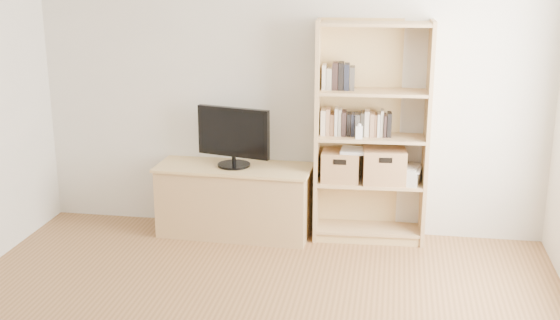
% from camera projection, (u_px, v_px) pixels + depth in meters
% --- Properties ---
extents(back_wall, '(4.50, 0.02, 2.60)m').
position_uv_depth(back_wall, '(288.00, 87.00, 6.14)').
color(back_wall, silver).
rests_on(back_wall, floor).
extents(tv_stand, '(1.34, 0.54, 0.61)m').
position_uv_depth(tv_stand, '(235.00, 201.00, 6.25)').
color(tv_stand, tan).
rests_on(tv_stand, floor).
extents(bookshelf, '(0.97, 0.39, 1.91)m').
position_uv_depth(bookshelf, '(371.00, 134.00, 5.95)').
color(bookshelf, tan).
rests_on(bookshelf, floor).
extents(television, '(0.66, 0.21, 0.53)m').
position_uv_depth(television, '(233.00, 137.00, 6.08)').
color(television, black).
rests_on(television, tv_stand).
extents(books_row_mid, '(0.75, 0.22, 0.20)m').
position_uv_depth(books_row_mid, '(372.00, 124.00, 5.95)').
color(books_row_mid, beige).
rests_on(books_row_mid, bookshelf).
extents(books_row_upper, '(0.38, 0.15, 0.20)m').
position_uv_depth(books_row_upper, '(348.00, 78.00, 5.87)').
color(books_row_upper, beige).
rests_on(books_row_upper, bookshelf).
extents(baby_monitor, '(0.06, 0.05, 0.11)m').
position_uv_depth(baby_monitor, '(359.00, 132.00, 5.86)').
color(baby_monitor, white).
rests_on(baby_monitor, bookshelf).
extents(basket_left, '(0.32, 0.27, 0.26)m').
position_uv_depth(basket_left, '(341.00, 166.00, 6.06)').
color(basket_left, '#AA834D').
rests_on(basket_left, bookshelf).
extents(basket_right, '(0.39, 0.33, 0.30)m').
position_uv_depth(basket_right, '(384.00, 165.00, 6.01)').
color(basket_right, '#AA834D').
rests_on(basket_right, bookshelf).
extents(laptop, '(0.33, 0.23, 0.03)m').
position_uv_depth(laptop, '(360.00, 151.00, 5.99)').
color(laptop, silver).
rests_on(laptop, basket_left).
extents(magazine_stack, '(0.23, 0.30, 0.12)m').
position_uv_depth(magazine_stack, '(408.00, 176.00, 6.01)').
color(magazine_stack, beige).
rests_on(magazine_stack, bookshelf).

